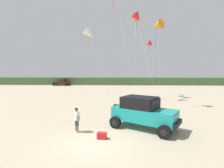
# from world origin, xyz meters

# --- Properties ---
(ground_plane) EXTENTS (220.00, 220.00, 0.00)m
(ground_plane) POSITION_xyz_m (0.00, 0.00, 0.00)
(ground_plane) COLOR tan
(dune_ridge) EXTENTS (90.00, 9.56, 2.26)m
(dune_ridge) POSITION_xyz_m (-3.01, 45.80, 1.13)
(dune_ridge) COLOR #426038
(dune_ridge) RESTS_ON ground_plane
(jeep) EXTENTS (4.97, 4.28, 2.26)m
(jeep) POSITION_xyz_m (3.15, 2.66, 1.20)
(jeep) COLOR teal
(jeep) RESTS_ON ground_plane
(person_watching) EXTENTS (0.46, 0.50, 1.67)m
(person_watching) POSITION_xyz_m (-1.37, 1.72, 0.94)
(person_watching) COLOR #8C664C
(person_watching) RESTS_ON ground_plane
(cooler_box) EXTENTS (0.60, 0.42, 0.38)m
(cooler_box) POSITION_xyz_m (0.41, 0.69, 0.19)
(cooler_box) COLOR #B21E23
(cooler_box) RESTS_ON ground_plane
(distant_pickup) EXTENTS (4.77, 2.79, 1.98)m
(distant_pickup) POSITION_xyz_m (-15.31, 39.34, 0.94)
(distant_pickup) COLOR black
(distant_pickup) RESTS_ON ground_plane
(kite_red_delta) EXTENTS (3.37, 2.84, 12.72)m
(kite_red_delta) POSITION_xyz_m (4.08, 15.97, 11.85)
(kite_red_delta) COLOR red
(kite_red_delta) RESTS_ON ground_plane
(kite_purple_stunt) EXTENTS (3.25, 5.54, 12.75)m
(kite_purple_stunt) POSITION_xyz_m (4.28, 19.24, 12.26)
(kite_purple_stunt) COLOR orange
(kite_purple_stunt) RESTS_ON ground_plane
(kite_black_sled) EXTENTS (1.65, 2.01, 9.74)m
(kite_black_sled) POSITION_xyz_m (5.67, 10.12, 9.15)
(kite_black_sled) COLOR orange
(kite_black_sled) RESTS_ON ground_plane
(kite_orange_streamer) EXTENTS (3.93, 2.08, 9.86)m
(kite_orange_streamer) POSITION_xyz_m (-2.42, 12.75, 8.90)
(kite_orange_streamer) COLOR white
(kite_orange_streamer) RESTS_ON ground_plane
(kite_white_parafoil) EXTENTS (1.99, 3.76, 9.07)m
(kite_white_parafoil) POSITION_xyz_m (6.40, 17.95, 8.42)
(kite_white_parafoil) COLOR red
(kite_white_parafoil) RESTS_ON ground_plane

